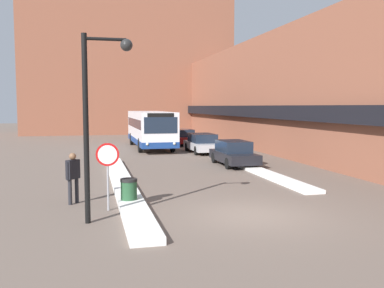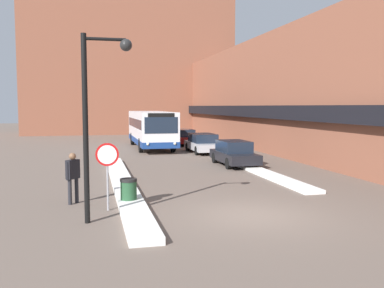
{
  "view_description": "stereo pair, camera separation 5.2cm",
  "coord_description": "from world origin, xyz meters",
  "views": [
    {
      "loc": [
        -4.93,
        -12.46,
        3.45
      ],
      "look_at": [
        -0.81,
        4.78,
        1.88
      ],
      "focal_mm": 40.0,
      "sensor_mm": 36.0,
      "label": 1
    },
    {
      "loc": [
        -4.88,
        -12.48,
        3.45
      ],
      "look_at": [
        -0.81,
        4.78,
        1.88
      ],
      "focal_mm": 40.0,
      "sensor_mm": 36.0,
      "label": 2
    }
  ],
  "objects": [
    {
      "name": "ground_plane",
      "position": [
        0.0,
        0.0,
        0.0
      ],
      "size": [
        160.0,
        160.0,
        0.0
      ],
      "primitive_type": "plane",
      "color": "#66564C"
    },
    {
      "name": "parked_car_front",
      "position": [
        3.2,
        11.07,
        0.72
      ],
      "size": [
        1.81,
        4.33,
        1.44
      ],
      "color": "black",
      "rests_on": "ground_plane"
    },
    {
      "name": "pedestrian",
      "position": [
        -5.55,
        3.0,
        1.09
      ],
      "size": [
        0.5,
        0.5,
        1.82
      ],
      "rotation": [
        0.0,
        0.0,
        0.8
      ],
      "color": "#232328",
      "rests_on": "ground_plane"
    },
    {
      "name": "building_row_right",
      "position": [
        9.97,
        24.0,
        4.35
      ],
      "size": [
        5.5,
        60.0,
        8.73
      ],
      "color": "brown",
      "rests_on": "ground_plane"
    },
    {
      "name": "snow_bank_right",
      "position": [
        3.6,
        7.47,
        0.08
      ],
      "size": [
        0.9,
        10.09,
        0.15
      ],
      "color": "silver",
      "rests_on": "ground_plane"
    },
    {
      "name": "parked_car_middle",
      "position": [
        3.2,
        18.17,
        0.71
      ],
      "size": [
        1.93,
        4.83,
        1.41
      ],
      "color": "#B7B7BC",
      "rests_on": "ground_plane"
    },
    {
      "name": "trash_bin",
      "position": [
        -3.67,
        2.25,
        0.48
      ],
      "size": [
        0.59,
        0.59,
        0.95
      ],
      "color": "#234C2D",
      "rests_on": "ground_plane"
    },
    {
      "name": "stop_sign",
      "position": [
        -4.39,
        1.7,
        1.63
      ],
      "size": [
        0.76,
        0.08,
        2.25
      ],
      "color": "gray",
      "rests_on": "ground_plane"
    },
    {
      "name": "parked_car_back",
      "position": [
        3.2,
        24.86,
        0.7
      ],
      "size": [
        1.81,
        4.4,
        1.39
      ],
      "color": "maroon",
      "rests_on": "ground_plane"
    },
    {
      "name": "city_bus",
      "position": [
        -0.1,
        22.56,
        1.65
      ],
      "size": [
        2.72,
        10.87,
        3.01
      ],
      "color": "silver",
      "rests_on": "ground_plane"
    },
    {
      "name": "building_backdrop_far",
      "position": [
        0.0,
        43.66,
        8.58
      ],
      "size": [
        26.0,
        8.0,
        17.16
      ],
      "color": "brown",
      "rests_on": "ground_plane"
    },
    {
      "name": "snow_bank_left",
      "position": [
        -3.6,
        6.06,
        0.11
      ],
      "size": [
        0.9,
        16.68,
        0.22
      ],
      "color": "silver",
      "rests_on": "ground_plane"
    },
    {
      "name": "street_lamp",
      "position": [
        -4.73,
        0.31,
        3.49
      ],
      "size": [
        1.46,
        0.36,
        5.53
      ],
      "color": "black",
      "rests_on": "ground_plane"
    }
  ]
}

